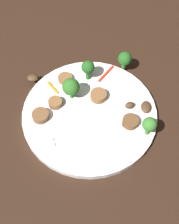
# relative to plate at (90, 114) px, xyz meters

# --- Properties ---
(ground_plane) EXTENTS (1.40, 1.40, 0.00)m
(ground_plane) POSITION_rel_plate_xyz_m (0.00, 0.00, -0.01)
(ground_plane) COLOR black
(plate) EXTENTS (0.29, 0.29, 0.01)m
(plate) POSITION_rel_plate_xyz_m (0.00, 0.00, 0.00)
(plate) COLOR white
(plate) RESTS_ON ground_plane
(fork) EXTENTS (0.18, 0.02, 0.00)m
(fork) POSITION_rel_plate_xyz_m (0.04, 0.05, 0.01)
(fork) COLOR silver
(fork) RESTS_ON plate
(broccoli_floret_0) EXTENTS (0.03, 0.03, 0.05)m
(broccoli_floret_0) POSITION_rel_plate_xyz_m (-0.11, -0.11, 0.04)
(broccoli_floret_0) COLOR #296420
(broccoli_floret_0) RESTS_ON plate
(broccoli_floret_1) EXTENTS (0.03, 0.03, 0.05)m
(broccoli_floret_1) POSITION_rel_plate_xyz_m (-0.02, -0.09, 0.04)
(broccoli_floret_1) COLOR #296420
(broccoli_floret_1) RESTS_ON plate
(broccoli_floret_2) EXTENTS (0.04, 0.04, 0.06)m
(broccoli_floret_2) POSITION_rel_plate_xyz_m (0.03, -0.05, 0.04)
(broccoli_floret_2) COLOR #347525
(broccoli_floret_2) RESTS_ON plate
(broccoli_floret_3) EXTENTS (0.03, 0.03, 0.05)m
(broccoli_floret_3) POSITION_rel_plate_xyz_m (-0.10, 0.08, 0.04)
(broccoli_floret_3) COLOR #408630
(broccoli_floret_3) RESTS_ON plate
(sausage_slice_0) EXTENTS (0.05, 0.05, 0.01)m
(sausage_slice_0) POSITION_rel_plate_xyz_m (-0.08, 0.05, 0.01)
(sausage_slice_0) COLOR brown
(sausage_slice_0) RESTS_ON plate
(sausage_slice_1) EXTENTS (0.05, 0.05, 0.01)m
(sausage_slice_1) POSITION_rel_plate_xyz_m (0.10, -0.01, 0.01)
(sausage_slice_1) COLOR brown
(sausage_slice_1) RESTS_ON plate
(sausage_slice_2) EXTENTS (0.05, 0.05, 0.02)m
(sausage_slice_2) POSITION_rel_plate_xyz_m (-0.03, -0.03, 0.02)
(sausage_slice_2) COLOR brown
(sausage_slice_2) RESTS_ON plate
(sausage_slice_3) EXTENTS (0.04, 0.04, 0.01)m
(sausage_slice_3) POSITION_rel_plate_xyz_m (0.04, -0.10, 0.01)
(sausage_slice_3) COLOR brown
(sausage_slice_3) RESTS_ON plate
(sausage_slice_4) EXTENTS (0.04, 0.04, 0.01)m
(sausage_slice_4) POSITION_rel_plate_xyz_m (0.07, -0.04, 0.01)
(sausage_slice_4) COLOR brown
(sausage_slice_4) RESTS_ON plate
(mushroom_0) EXTENTS (0.03, 0.02, 0.01)m
(mushroom_0) POSITION_rel_plate_xyz_m (0.11, -0.12, 0.01)
(mushroom_0) COLOR #4C331E
(mushroom_0) RESTS_ON plate
(mushroom_1) EXTENTS (0.02, 0.02, 0.01)m
(mushroom_1) POSITION_rel_plate_xyz_m (-0.09, 0.01, 0.01)
(mushroom_1) COLOR #4C331E
(mushroom_1) RESTS_ON plate
(mushroom_2) EXTENTS (0.03, 0.04, 0.01)m
(mushroom_2) POSITION_rel_plate_xyz_m (-0.12, 0.02, 0.01)
(mushroom_2) COLOR #4C331E
(mushroom_2) RESTS_ON plate
(pepper_strip_0) EXTENTS (0.02, 0.04, 0.00)m
(pepper_strip_0) POSITION_rel_plate_xyz_m (0.07, -0.08, 0.01)
(pepper_strip_0) COLOR orange
(pepper_strip_0) RESTS_ON plate
(pepper_strip_1) EXTENTS (0.05, 0.04, 0.00)m
(pepper_strip_1) POSITION_rel_plate_xyz_m (-0.06, -0.09, 0.01)
(pepper_strip_1) COLOR red
(pepper_strip_1) RESTS_ON plate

